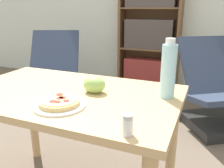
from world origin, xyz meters
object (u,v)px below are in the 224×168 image
bookshelf (149,33)px  salt_shaker (128,125)px  drink_bottle (168,70)px  grape_bunch (94,85)px  lounge_chair_far (216,100)px  lounge_chair_near (54,80)px  pizza_on_plate (59,103)px

bookshelf → salt_shaker: bearing=-77.4°
drink_bottle → bookshelf: (-0.66, 2.26, -0.05)m
grape_bunch → lounge_chair_far: bearing=64.5°
grape_bunch → lounge_chair_near: (-1.27, 1.33, -0.49)m
pizza_on_plate → lounge_chair_near: bearing=127.6°
salt_shaker → bookshelf: bearing=102.6°
pizza_on_plate → salt_shaker: salt_shaker is taller
drink_bottle → lounge_chair_near: drink_bottle is taller
drink_bottle → lounge_chair_far: drink_bottle is taller
lounge_chair_near → lounge_chair_far: same height
grape_bunch → bookshelf: size_ratio=0.07×
grape_bunch → drink_bottle: bearing=12.6°
grape_bunch → bookshelf: (-0.29, 2.34, 0.05)m
drink_bottle → lounge_chair_far: size_ratio=0.30×
grape_bunch → lounge_chair_far: 1.60m
grape_bunch → drink_bottle: (0.37, 0.08, 0.09)m
salt_shaker → bookshelf: size_ratio=0.04×
drink_bottle → salt_shaker: size_ratio=3.79×
bookshelf → lounge_chair_far: bearing=-45.8°
grape_bunch → lounge_chair_far: lounge_chair_far is taller
salt_shaker → lounge_chair_near: bearing=133.0°
pizza_on_plate → grape_bunch: grape_bunch is taller
salt_shaker → lounge_chair_far: bearing=78.7°
pizza_on_plate → grape_bunch: (0.06, 0.23, 0.03)m
pizza_on_plate → bookshelf: bearing=95.1°
lounge_chair_near → bookshelf: (0.97, 1.01, 0.54)m
pizza_on_plate → lounge_chair_far: (0.72, 1.60, -0.46)m
grape_bunch → lounge_chair_near: size_ratio=0.13×
grape_bunch → bookshelf: bookshelf is taller
pizza_on_plate → drink_bottle: bearing=35.7°
pizza_on_plate → lounge_chair_near: size_ratio=0.26×
salt_shaker → lounge_chair_far: (0.34, 1.72, -0.48)m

